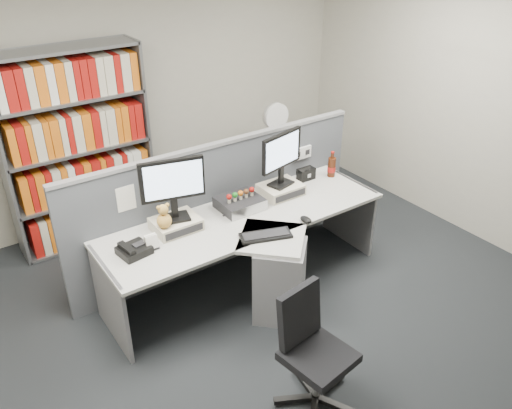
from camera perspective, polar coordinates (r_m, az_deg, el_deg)
ground at (r=4.49m, az=4.87°, el=-13.69°), size 5.50×5.50×0.00m
room_shell at (r=3.53m, az=6.08°, el=8.15°), size 5.04×5.54×2.72m
partition at (r=4.95m, az=-3.92°, el=0.04°), size 3.00×0.08×1.27m
desk at (r=4.58m, az=0.39°, el=-5.36°), size 2.60×1.20×0.72m
monitor_riser_left at (r=4.44m, az=-8.68°, el=-2.11°), size 0.38×0.31×0.10m
monitor_riser_right at (r=4.94m, az=2.72°, el=1.65°), size 0.38×0.31×0.10m
monitor_left at (r=4.26m, az=-9.06°, el=2.17°), size 0.52×0.22×0.54m
monitor_right at (r=4.79m, az=2.80°, el=5.42°), size 0.50×0.21×0.51m
desktop_pc at (r=4.70m, az=-1.77°, el=0.14°), size 0.38×0.33×0.10m
figurines at (r=4.64m, az=-1.68°, el=1.15°), size 0.29×0.05×0.09m
keyboard at (r=4.30m, az=1.05°, el=-3.38°), size 0.45×0.29×0.03m
mouse at (r=4.52m, az=5.44°, el=-1.65°), size 0.08×0.12×0.05m
desk_phone at (r=4.19m, az=-13.17°, el=-4.83°), size 0.26×0.24×0.10m
desk_calendar at (r=4.21m, az=-11.33°, el=-4.15°), size 0.11×0.08×0.13m
plush_toy at (r=4.27m, az=-9.97°, el=-1.42°), size 0.12×0.12×0.21m
speaker at (r=5.24m, az=5.46°, el=3.33°), size 0.18×0.10×0.12m
cola_bottle at (r=5.32m, az=8.22°, el=4.05°), size 0.08×0.08×0.27m
shelving_unit at (r=5.50m, az=-18.79°, el=5.39°), size 1.41×0.40×2.00m
filing_cabinet at (r=6.22m, az=2.02°, el=3.44°), size 0.45×0.61×0.70m
desk_fan at (r=5.96m, az=2.13°, el=9.23°), size 0.30×0.18×0.51m
office_chair at (r=3.71m, az=6.02°, el=-15.12°), size 0.58×0.58×0.88m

